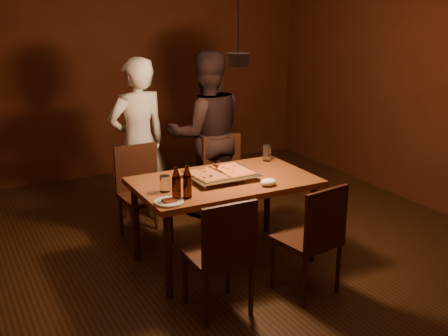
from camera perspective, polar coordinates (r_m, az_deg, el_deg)
name	(u,v)px	position (r m, az deg, el deg)	size (l,w,h in m)	color
room_shell	(238,103)	(4.56, 1.40, 6.58)	(6.00, 6.00, 6.00)	#38210F
dining_table	(224,188)	(4.75, 0.00, -2.00)	(1.50, 0.90, 0.75)	brown
chair_far_left	(141,184)	(5.34, -8.43, -1.61)	(0.44, 0.44, 0.49)	#38190F
chair_far_right	(227,172)	(5.64, 0.27, -0.42)	(0.42, 0.42, 0.49)	#38190F
chair_near_left	(223,247)	(3.99, -0.12, -8.04)	(0.42, 0.42, 0.49)	#38190F
chair_near_right	(315,231)	(4.31, 9.22, -6.29)	(0.48, 0.48, 0.49)	#38190F
pizza_tray	(221,176)	(4.74, -0.29, -0.81)	(0.55, 0.45, 0.05)	silver
pizza_meat	(207,175)	(4.67, -1.75, -0.68)	(0.24, 0.37, 0.02)	maroon
pizza_cheese	(233,170)	(4.79, 0.97, -0.20)	(0.25, 0.39, 0.02)	gold
spatula	(221,171)	(4.76, -0.34, -0.26)	(0.09, 0.24, 0.04)	silver
beer_bottle_a	(176,183)	(4.23, -4.87, -1.55)	(0.07, 0.07, 0.26)	black
beer_bottle_b	(187,182)	(4.27, -3.75, -1.38)	(0.07, 0.07, 0.26)	black
water_glass_left	(165,184)	(4.44, -6.02, -1.60)	(0.08, 0.08, 0.13)	silver
water_glass_right	(267,153)	(5.25, 4.38, 1.52)	(0.07, 0.07, 0.15)	silver
plate_slice	(169,202)	(4.21, -5.61, -3.44)	(0.22, 0.22, 0.03)	white
napkin	(268,182)	(4.58, 4.53, -1.45)	(0.14, 0.11, 0.06)	white
diner_white	(138,143)	(5.62, -8.72, 2.56)	(0.61, 0.40, 1.68)	silver
diner_dark	(207,134)	(5.81, -1.78, 3.44)	(0.84, 0.65, 1.72)	black
pendant_lamp	(238,58)	(4.51, 1.44, 11.10)	(0.18, 0.18, 1.10)	black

